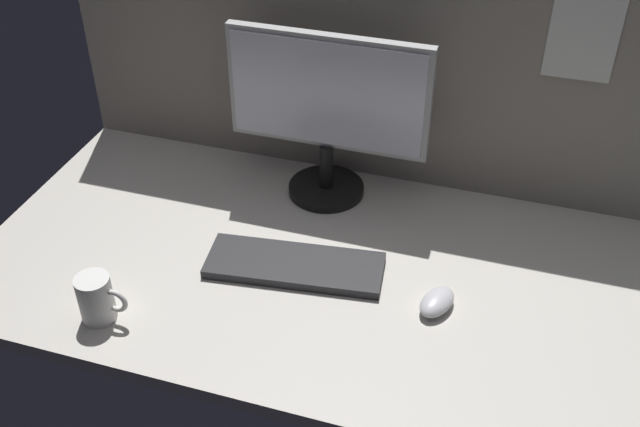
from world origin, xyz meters
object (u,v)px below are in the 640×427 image
keyboard (295,265)px  monitor (328,108)px  mouse (437,302)px  mug_ceramic_white (97,298)px

keyboard → monitor: bearing=86.7°
monitor → mouse: bearing=-44.9°
mouse → mug_ceramic_white: mug_ceramic_white is taller
monitor → mug_ceramic_white: (-29.52, -54.34, -17.36)cm
monitor → mug_ceramic_white: monitor is taller
keyboard → mouse: bearing=-12.2°
monitor → mug_ceramic_white: size_ratio=4.48×
monitor → mouse: size_ratio=4.81×
mug_ceramic_white → keyboard: bearing=38.2°
monitor → mouse: (32.47, -32.31, -20.66)cm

